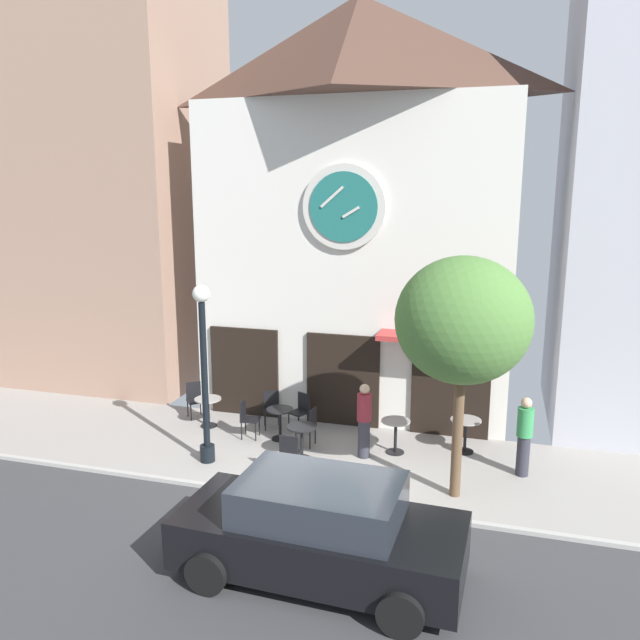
% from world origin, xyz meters
% --- Properties ---
extents(ground_plane, '(27.88, 10.91, 0.13)m').
position_xyz_m(ground_plane, '(0.00, -1.33, -0.02)').
color(ground_plane, gray).
extents(clock_building, '(7.85, 3.93, 10.31)m').
position_xyz_m(clock_building, '(-0.62, 5.40, 5.36)').
color(clock_building, silver).
rests_on(clock_building, ground_plane).
extents(neighbor_building_left, '(6.48, 4.75, 15.76)m').
position_xyz_m(neighbor_building_left, '(-8.79, 6.48, 7.88)').
color(neighbor_building_left, '#9E7A66').
rests_on(neighbor_building_left, ground_plane).
extents(street_lamp, '(0.36, 0.36, 3.86)m').
position_xyz_m(street_lamp, '(-2.89, 1.15, 1.96)').
color(street_lamp, black).
rests_on(street_lamp, ground_plane).
extents(street_tree, '(2.48, 2.23, 4.62)m').
position_xyz_m(street_tree, '(2.36, 1.07, 3.42)').
color(street_tree, brown).
rests_on(street_tree, ground_plane).
extents(cafe_table_near_door, '(0.66, 0.66, 0.73)m').
position_xyz_m(cafe_table_near_door, '(-3.77, 3.00, 0.50)').
color(cafe_table_near_door, black).
rests_on(cafe_table_near_door, ground_plane).
extents(cafe_table_center, '(0.63, 0.63, 0.75)m').
position_xyz_m(cafe_table_center, '(-1.79, 2.72, 0.50)').
color(cafe_table_center, black).
rests_on(cafe_table_center, ground_plane).
extents(cafe_table_near_curb, '(0.64, 0.64, 0.76)m').
position_xyz_m(cafe_table_near_curb, '(-0.96, 1.80, 0.51)').
color(cafe_table_near_curb, black).
rests_on(cafe_table_near_curb, ground_plane).
extents(cafe_table_center_left, '(0.64, 0.64, 0.76)m').
position_xyz_m(cafe_table_center_left, '(0.94, 2.71, 0.51)').
color(cafe_table_center_left, black).
rests_on(cafe_table_center_left, ground_plane).
extents(cafe_table_center_right, '(0.68, 0.68, 0.77)m').
position_xyz_m(cafe_table_center_right, '(2.42, 3.18, 0.53)').
color(cafe_table_center_right, black).
rests_on(cafe_table_center_right, ground_plane).
extents(cafe_chair_facing_wall, '(0.45, 0.45, 0.90)m').
position_xyz_m(cafe_chair_facing_wall, '(-0.96, 0.99, 0.53)').
color(cafe_chair_facing_wall, black).
rests_on(cafe_chair_facing_wall, ground_plane).
extents(cafe_chair_curbside, '(0.44, 0.44, 0.90)m').
position_xyz_m(cafe_chair_curbside, '(-2.58, 2.61, 0.53)').
color(cafe_chair_curbside, black).
rests_on(cafe_chair_curbside, ground_plane).
extents(cafe_chair_under_awning, '(0.43, 0.43, 0.90)m').
position_xyz_m(cafe_chair_under_awning, '(-1.02, 2.54, 0.53)').
color(cafe_chair_under_awning, black).
rests_on(cafe_chair_under_awning, ground_plane).
extents(cafe_chair_outer, '(0.53, 0.53, 0.90)m').
position_xyz_m(cafe_chair_outer, '(-2.26, 3.41, 0.53)').
color(cafe_chair_outer, black).
rests_on(cafe_chair_outer, ground_plane).
extents(cafe_chair_near_tree, '(0.56, 0.56, 0.90)m').
position_xyz_m(cafe_chair_near_tree, '(-4.41, 3.51, 0.53)').
color(cafe_chair_near_tree, black).
rests_on(cafe_chair_near_tree, ground_plane).
extents(cafe_chair_left_end, '(0.54, 0.54, 0.90)m').
position_xyz_m(cafe_chair_left_end, '(-1.51, 3.46, 0.53)').
color(cafe_chair_left_end, black).
rests_on(cafe_chair_left_end, ground_plane).
extents(pedestrian_maroon, '(0.42, 0.42, 1.67)m').
position_xyz_m(pedestrian_maroon, '(0.31, 2.30, 0.86)').
color(pedestrian_maroon, '#2D2D38').
rests_on(pedestrian_maroon, ground_plane).
extents(pedestrian_green, '(0.44, 0.44, 1.67)m').
position_xyz_m(pedestrian_green, '(3.63, 2.34, 0.86)').
color(pedestrian_green, '#2D2D38').
rests_on(pedestrian_green, ground_plane).
extents(parked_car_black, '(4.36, 2.15, 1.55)m').
position_xyz_m(parked_car_black, '(0.58, -2.10, 0.76)').
color(parked_car_black, black).
rests_on(parked_car_black, ground_plane).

